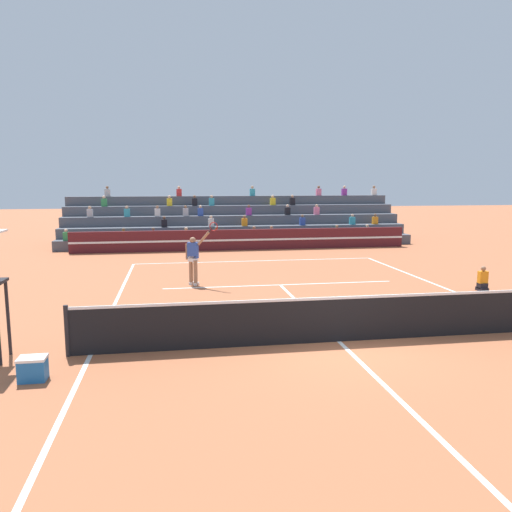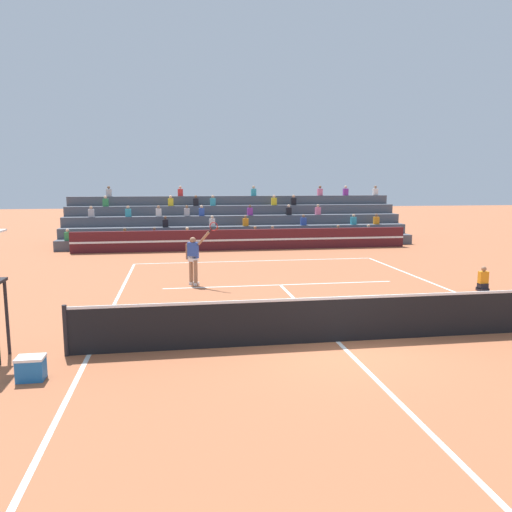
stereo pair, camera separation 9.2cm
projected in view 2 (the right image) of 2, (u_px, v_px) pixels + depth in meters
The scene contains 9 objects.
ground_plane at pixel (338, 342), 11.46m from camera, with size 120.00×120.00×0.00m, color #AD603D.
court_lines at pixel (338, 341), 11.46m from camera, with size 11.10×23.90×0.01m.
tennis_net at pixel (338, 319), 11.38m from camera, with size 12.00×0.10×1.10m.
sponsor_banner_wall at pixel (245, 240), 26.78m from camera, with size 18.00×0.26×1.10m.
bleacher_stand at pixel (236, 225), 30.43m from camera, with size 20.01×4.75×3.38m.
ball_kid_courtside at pixel (483, 281), 16.69m from camera, with size 0.30×0.36×0.84m.
tennis_player at pixel (194, 258), 17.64m from camera, with size 1.16×0.76×2.33m.
tennis_ball at pixel (331, 304), 14.84m from camera, with size 0.07×0.07×0.07m, color #C6DB33.
equipment_cooler at pixel (31, 368), 9.22m from camera, with size 0.50×0.38×0.45m.
Camera 2 is at (-3.59, -10.61, 3.65)m, focal length 35.00 mm.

